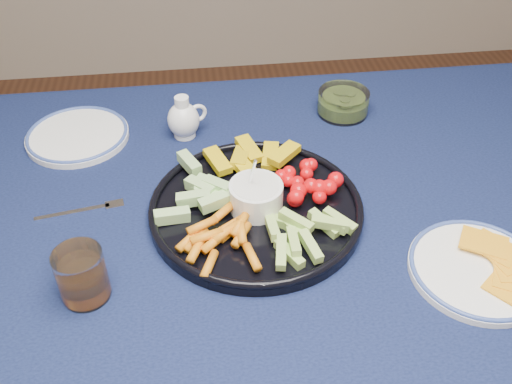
{
  "coord_description": "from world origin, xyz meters",
  "views": [
    {
      "loc": [
        -0.09,
        -0.61,
        1.39
      ],
      "look_at": [
        -0.0,
        0.08,
        0.79
      ],
      "focal_mm": 40.0,
      "sensor_mm": 36.0,
      "label": 1
    }
  ],
  "objects": [
    {
      "name": "dining_table",
      "position": [
        0.0,
        0.0,
        0.66
      ],
      "size": [
        1.67,
        1.07,
        0.75
      ],
      "color": "#542F1C",
      "rests_on": "ground"
    },
    {
      "name": "fork_left",
      "position": [
        -0.28,
        0.13,
        0.75
      ],
      "size": [
        0.15,
        0.04,
        0.0
      ],
      "color": "white",
      "rests_on": "dining_table"
    },
    {
      "name": "pickle_bowl",
      "position": [
        0.21,
        0.37,
        0.77
      ],
      "size": [
        0.1,
        0.1,
        0.05
      ],
      "color": "white",
      "rests_on": "dining_table"
    },
    {
      "name": "juice_tumbler",
      "position": [
        -0.26,
        -0.05,
        0.78
      ],
      "size": [
        0.07,
        0.07,
        0.08
      ],
      "color": "white",
      "rests_on": "dining_table"
    },
    {
      "name": "cheese_plate",
      "position": [
        0.31,
        -0.08,
        0.76
      ],
      "size": [
        0.2,
        0.2,
        0.02
      ],
      "color": "white",
      "rests_on": "dining_table"
    },
    {
      "name": "crudite_platter",
      "position": [
        -0.0,
        0.08,
        0.77
      ],
      "size": [
        0.35,
        0.35,
        0.11
      ],
      "color": "black",
      "rests_on": "dining_table"
    },
    {
      "name": "side_plate_extra",
      "position": [
        -0.32,
        0.34,
        0.75
      ],
      "size": [
        0.2,
        0.2,
        0.02
      ],
      "color": "white",
      "rests_on": "dining_table"
    },
    {
      "name": "creamer_pitcher",
      "position": [
        -0.11,
        0.33,
        0.78
      ],
      "size": [
        0.08,
        0.06,
        0.09
      ],
      "color": "white",
      "rests_on": "dining_table"
    }
  ]
}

